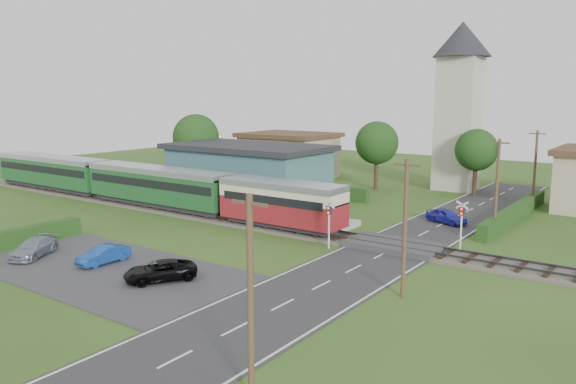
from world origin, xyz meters
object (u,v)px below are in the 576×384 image
Objects in this scene: train at (135,182)px; church_tower at (460,94)px; car_on_road at (446,216)px; car_park_silver at (34,248)px; house_west at (289,155)px; equipment_hut at (148,180)px; crossing_signal_far at (462,218)px; car_park_dark at (160,271)px; station_building at (248,171)px; car_park_blue at (103,255)px; pedestrian_far at (159,187)px; crossing_signal_near at (329,217)px; pedestrian_near at (281,202)px.

church_tower reaches higher than train.
car_park_silver is (-17.64, -24.22, 0.00)m from car_on_road.
church_tower reaches higher than house_west.
train is 2.45× the size of church_tower.
train is (2.01, -3.20, 0.43)m from equipment_hut.
crossing_signal_far is at bearing 4.62° from train.
car_park_dark is at bearing -64.42° from house_west.
car_park_dark is at bearing -60.99° from station_building.
car_park_blue is 20.40m from pedestrian_far.
crossing_signal_near is (16.40, -11.40, -0.55)m from station_building.
equipment_hut reaches higher than car_park_silver.
church_tower is 32.50m from pedestrian_far.
car_park_blue is at bearing -71.95° from station_building.
house_west is at bearing 20.45° from pedestrian_far.
church_tower is 25.22m from pedestrian_near.
church_tower is at bearing 44.75° from equipment_hut.
equipment_hut reaches higher than car_park_blue.
church_tower is at bearing 36.89° from car_on_road.
train reaches higher than pedestrian_far.
house_west is (-20.00, -3.00, -7.43)m from church_tower.
crossing_signal_near is 14.33m from car_park_blue.
car_park_blue is 0.83× the size of car_park_dark.
crossing_signal_near is 1.00× the size of crossing_signal_far.
train is 23.03m from house_west.
car_park_dark is (-7.66, -22.78, -0.01)m from car_on_road.
car_on_road reaches higher than car_park_blue.
crossing_signal_near is 8.65m from crossing_signal_far.
pedestrian_far is at bearing -17.38° from equipment_hut.
train reaches higher than car_park_dark.
car_park_blue is (12.28, -36.35, -2.18)m from house_west.
car_on_road is 26.64m from pedestrian_far.
crossing_signal_far is at bearing 86.37° from car_park_dark.
station_building is 4.12× the size of car_park_dark.
pedestrian_far is (-29.20, 0.06, -0.70)m from crossing_signal_far.
house_west reaches higher than crossing_signal_far.
house_west is at bearing 87.52° from train.
crossing_signal_near is at bearing 51.81° from car_park_blue.
equipment_hut is 3.80m from train.
car_on_road is at bearing 0.73° from station_building.
pedestrian_far is at bearing 124.62° from car_on_road.
pedestrian_far is (0.40, 2.45, -0.74)m from train.
crossing_signal_near is (21.40, -25.41, -0.65)m from house_west.
crossing_signal_far is at bearing -1.46° from equipment_hut.
station_building is 0.91× the size of church_tower.
train is 22.52m from crossing_signal_near.
church_tower reaches higher than car_on_road.
train is 2.59m from pedestrian_far.
car_park_silver is 2.15× the size of pedestrian_near.
house_west is 3.30× the size of crossing_signal_near.
house_west is at bearing 130.11° from crossing_signal_near.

